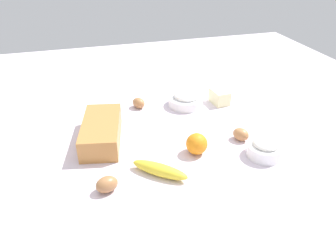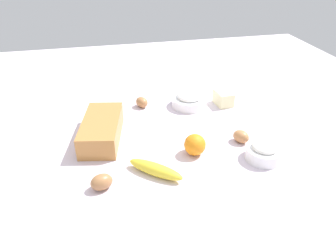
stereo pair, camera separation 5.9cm
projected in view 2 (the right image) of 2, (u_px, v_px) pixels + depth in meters
name	position (u px, v px, depth m)	size (l,w,h in m)	color
ground_plane	(168.00, 137.00, 1.24)	(2.40, 2.40, 0.02)	silver
loaf_pan	(102.00, 129.00, 1.20)	(0.30, 0.18, 0.08)	#B77A3D
flour_bowl	(264.00, 151.00, 1.10)	(0.12, 0.12, 0.06)	white
sugar_bowl	(189.00, 100.00, 1.43)	(0.15, 0.15, 0.07)	white
banana	(155.00, 169.00, 1.03)	(0.19, 0.04, 0.04)	yellow
orange_fruit	(195.00, 145.00, 1.12)	(0.07, 0.07, 0.07)	orange
butter_block	(223.00, 98.00, 1.45)	(0.09, 0.06, 0.06)	#F4EDB2
egg_near_butter	(241.00, 137.00, 1.19)	(0.05, 0.05, 0.06)	#BA7E4C
egg_beside_bowl	(102.00, 182.00, 0.97)	(0.05, 0.05, 0.07)	#A46E43
egg_loose	(142.00, 102.00, 1.43)	(0.05, 0.05, 0.06)	#AC7446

